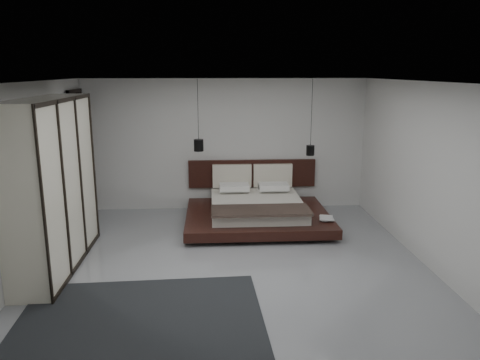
{
  "coord_description": "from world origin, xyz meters",
  "views": [
    {
      "loc": [
        -0.31,
        -6.93,
        2.96
      ],
      "look_at": [
        0.2,
        1.2,
        1.04
      ],
      "focal_mm": 35.0,
      "sensor_mm": 36.0,
      "label": 1
    }
  ],
  "objects": [
    {
      "name": "rug",
      "position": [
        -1.2,
        -1.7,
        0.01
      ],
      "size": [
        3.06,
        2.24,
        0.01
      ],
      "primitive_type": "cube",
      "rotation": [
        0.0,
        0.0,
        0.04
      ],
      "color": "black",
      "rests_on": "floor"
    },
    {
      "name": "wall_front",
      "position": [
        0.0,
        -3.0,
        1.4
      ],
      "size": [
        6.0,
        0.0,
        6.0
      ],
      "primitive_type": "plane",
      "rotation": [
        -1.57,
        0.0,
        0.0
      ],
      "color": "silver",
      "rests_on": "floor"
    },
    {
      "name": "pendant_right",
      "position": [
        1.7,
        2.34,
        1.38
      ],
      "size": [
        0.17,
        0.17,
        1.53
      ],
      "color": "black",
      "rests_on": "ceiling"
    },
    {
      "name": "wall_left",
      "position": [
        -3.0,
        0.0,
        1.4
      ],
      "size": [
        0.0,
        6.0,
        6.0
      ],
      "primitive_type": "plane",
      "rotation": [
        1.57,
        0.0,
        1.57
      ],
      "color": "silver",
      "rests_on": "floor"
    },
    {
      "name": "wall_back",
      "position": [
        0.0,
        3.0,
        1.4
      ],
      "size": [
        6.0,
        0.0,
        6.0
      ],
      "primitive_type": "plane",
      "rotation": [
        1.57,
        0.0,
        0.0
      ],
      "color": "silver",
      "rests_on": "floor"
    },
    {
      "name": "lattice_screen",
      "position": [
        -2.95,
        2.45,
        1.3
      ],
      "size": [
        0.05,
        0.9,
        2.6
      ],
      "primitive_type": "cube",
      "color": "black",
      "rests_on": "floor"
    },
    {
      "name": "pendant_left",
      "position": [
        -0.56,
        2.34,
        1.5
      ],
      "size": [
        0.19,
        0.19,
        1.42
      ],
      "color": "black",
      "rests_on": "ceiling"
    },
    {
      "name": "book_lower",
      "position": [
        1.7,
        1.26,
        0.27
      ],
      "size": [
        0.27,
        0.34,
        0.03
      ],
      "primitive_type": "imported",
      "rotation": [
        0.0,
        0.0,
        -0.09
      ],
      "color": "#99724C",
      "rests_on": "bed"
    },
    {
      "name": "ceiling",
      "position": [
        0.0,
        0.0,
        2.8
      ],
      "size": [
        6.0,
        6.0,
        0.0
      ],
      "primitive_type": "plane",
      "rotation": [
        3.14,
        0.0,
        0.0
      ],
      "color": "white",
      "rests_on": "wall_back"
    },
    {
      "name": "book_upper",
      "position": [
        1.68,
        1.23,
        0.3
      ],
      "size": [
        0.31,
        0.37,
        0.02
      ],
      "primitive_type": "imported",
      "rotation": [
        0.0,
        0.0,
        -0.25
      ],
      "color": "#99724C",
      "rests_on": "book_lower"
    },
    {
      "name": "wall_right",
      "position": [
        3.0,
        0.0,
        1.4
      ],
      "size": [
        0.0,
        6.0,
        6.0
      ],
      "primitive_type": "plane",
      "rotation": [
        1.57,
        0.0,
        -1.57
      ],
      "color": "silver",
      "rests_on": "floor"
    },
    {
      "name": "wardrobe",
      "position": [
        -2.7,
        0.03,
        1.29
      ],
      "size": [
        0.62,
        2.63,
        2.58
      ],
      "color": "silver",
      "rests_on": "floor"
    },
    {
      "name": "bed",
      "position": [
        0.57,
        1.91,
        0.29
      ],
      "size": [
        2.75,
        2.38,
        1.07
      ],
      "color": "black",
      "rests_on": "floor"
    },
    {
      "name": "floor",
      "position": [
        0.0,
        0.0,
        0.0
      ],
      "size": [
        6.0,
        6.0,
        0.0
      ],
      "primitive_type": "plane",
      "color": "gray",
      "rests_on": "ground"
    }
  ]
}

